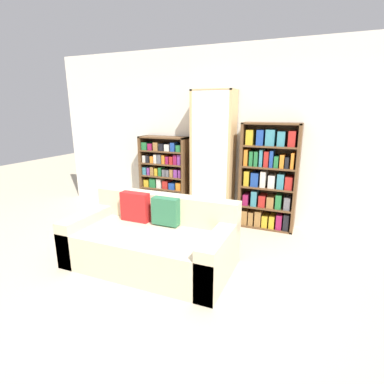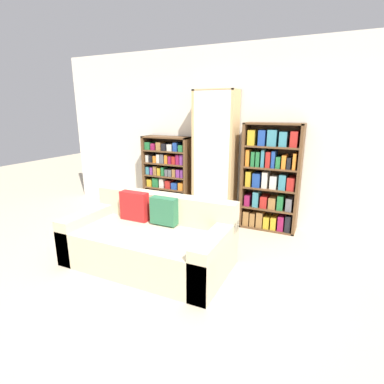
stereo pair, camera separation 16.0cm
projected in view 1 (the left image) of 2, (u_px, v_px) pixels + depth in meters
ground_plane at (159, 285)px, 3.10m from camera, size 16.00×16.00×0.00m
wall_back at (226, 136)px, 4.75m from camera, size 6.30×0.06×2.70m
couch at (152, 241)px, 3.49m from camera, size 1.88×0.97×0.78m
bookshelf_left at (165, 177)px, 5.14m from camera, size 0.84×0.32×1.33m
display_cabinet at (213, 159)px, 4.70m from camera, size 0.65×0.36×2.05m
bookshelf_right at (268, 179)px, 4.45m from camera, size 0.83×0.32×1.58m
wine_bottle at (230, 228)px, 4.22m from camera, size 0.08×0.08×0.36m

